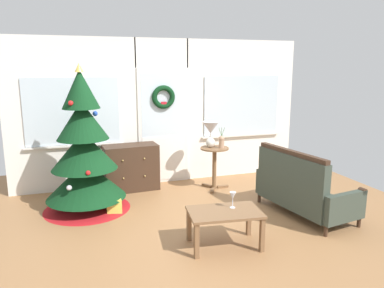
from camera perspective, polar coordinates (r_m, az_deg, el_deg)
ground_plane at (r=5.03m, az=1.44°, el=-12.50°), size 6.76×6.76×0.00m
back_wall_with_door at (r=6.63m, az=-4.56°, el=4.96°), size 5.20×0.19×2.55m
christmas_tree at (r=5.58m, az=-16.21°, el=-1.95°), size 1.26×1.26×2.12m
dresser_cabinet at (r=6.40m, az=-9.35°, el=-3.57°), size 0.93×0.49×0.78m
settee_sofa at (r=5.47m, az=16.32°, el=-6.73°), size 0.91×1.55×0.96m
side_table at (r=6.33m, az=3.47°, el=-2.44°), size 0.50×0.48×0.73m
table_lamp at (r=6.24m, az=2.88°, el=2.03°), size 0.28×0.28×0.44m
flower_vase at (r=6.24m, az=4.56°, el=0.44°), size 0.11×0.10×0.35m
coffee_table at (r=4.40m, az=5.04°, el=-11.01°), size 0.90×0.62×0.43m
wine_glass at (r=4.43m, az=6.28°, el=-8.00°), size 0.08×0.08×0.20m
gift_box at (r=5.54m, az=-11.93°, el=-9.27°), size 0.21×0.19×0.21m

